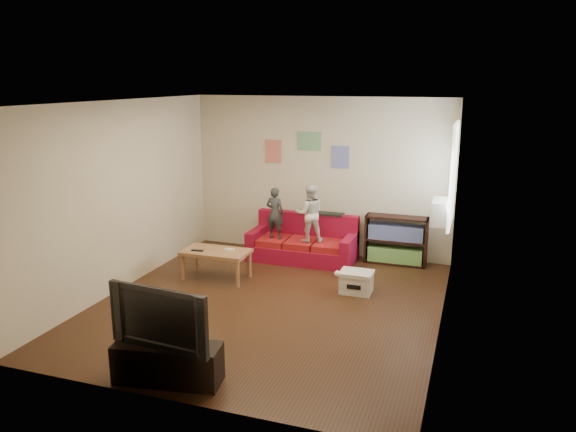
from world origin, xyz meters
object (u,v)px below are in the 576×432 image
(child_b, at_px, (309,213))
(television, at_px, (165,315))
(child_a, at_px, (275,213))
(tv_stand, at_px, (168,363))
(bookshelf, at_px, (396,243))
(file_box, at_px, (356,282))
(sofa, at_px, (303,244))
(coffee_table, at_px, (216,254))

(child_b, height_order, television, child_b)
(child_a, bearing_deg, tv_stand, 99.06)
(television, bearing_deg, tv_stand, 0.00)
(child_b, height_order, tv_stand, child_b)
(child_a, relative_size, bookshelf, 0.87)
(child_b, distance_m, bookshelf, 1.51)
(file_box, bearing_deg, tv_stand, -113.22)
(file_box, bearing_deg, sofa, 133.87)
(child_a, height_order, coffee_table, child_a)
(sofa, bearing_deg, tv_stand, -91.55)
(coffee_table, xyz_separation_m, tv_stand, (0.86, -2.87, -0.19))
(child_a, xyz_separation_m, file_box, (1.62, -1.06, -0.64))
(sofa, relative_size, tv_stand, 1.64)
(sofa, xyz_separation_m, tv_stand, (-0.11, -4.22, -0.06))
(bookshelf, bearing_deg, tv_stand, -109.80)
(coffee_table, relative_size, television, 0.91)
(tv_stand, bearing_deg, sofa, 79.49)
(sofa, distance_m, child_a, 0.73)
(sofa, height_order, television, television)
(file_box, bearing_deg, television, -113.22)
(television, bearing_deg, child_a, 100.13)
(child_b, xyz_separation_m, bookshelf, (1.36, 0.44, -0.49))
(television, bearing_deg, child_b, 91.68)
(file_box, height_order, television, television)
(coffee_table, xyz_separation_m, television, (0.86, -2.87, 0.34))
(bookshelf, height_order, file_box, bookshelf)
(tv_stand, height_order, television, television)
(child_a, bearing_deg, television, 99.06)
(child_b, bearing_deg, tv_stand, 62.55)
(child_b, xyz_separation_m, file_box, (1.02, -1.06, -0.69))
(sofa, bearing_deg, bookshelf, 10.58)
(child_a, height_order, tv_stand, child_a)
(child_b, xyz_separation_m, coffee_table, (-1.12, -1.18, -0.46))
(coffee_table, relative_size, tv_stand, 0.93)
(sofa, bearing_deg, child_a, -160.44)
(coffee_table, bearing_deg, television, -73.37)
(file_box, bearing_deg, child_b, 134.05)
(file_box, bearing_deg, child_a, 146.90)
(child_a, distance_m, bookshelf, 2.06)
(sofa, distance_m, child_b, 0.63)
(coffee_table, bearing_deg, tv_stand, -73.37)
(tv_stand, bearing_deg, child_a, 85.80)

